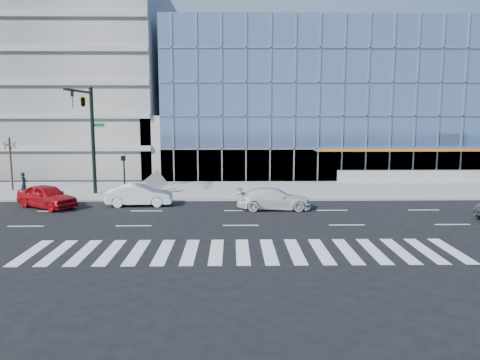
% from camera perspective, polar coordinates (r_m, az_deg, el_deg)
% --- Properties ---
extents(ground, '(160.00, 160.00, 0.00)m').
position_cam_1_polar(ground, '(30.27, -0.06, -3.76)').
color(ground, black).
rests_on(ground, ground).
extents(sidewalk, '(120.00, 8.00, 0.15)m').
position_cam_1_polar(sidewalk, '(38.12, -0.25, -1.16)').
color(sidewalk, gray).
rests_on(sidewalk, ground).
extents(theatre_building, '(42.00, 26.00, 15.00)m').
position_cam_1_polar(theatre_building, '(57.47, 13.79, 9.19)').
color(theatre_building, '#6B89B3').
rests_on(theatre_building, ground).
extents(parking_garage, '(24.00, 24.00, 20.00)m').
position_cam_1_polar(parking_garage, '(59.05, -20.71, 11.30)').
color(parking_garage, gray).
rests_on(parking_garage, ground).
extents(ramp_block, '(6.00, 8.00, 6.00)m').
position_cam_1_polar(ramp_block, '(48.04, -7.60, 4.22)').
color(ramp_block, gray).
rests_on(ramp_block, ground).
extents(tower_backdrop, '(14.00, 14.00, 48.00)m').
position_cam_1_polar(tower_backdrop, '(105.39, -18.10, 17.49)').
color(tower_backdrop, gray).
rests_on(tower_backdrop, ground).
extents(traffic_signal, '(1.14, 5.74, 8.00)m').
position_cam_1_polar(traffic_signal, '(35.76, -18.26, 7.62)').
color(traffic_signal, black).
rests_on(traffic_signal, sidewalk).
extents(ped_signal_post, '(0.30, 0.33, 3.00)m').
position_cam_1_polar(ped_signal_post, '(35.71, -13.97, 1.32)').
color(ped_signal_post, black).
rests_on(ped_signal_post, sidewalk).
extents(street_tree_near, '(1.10, 1.10, 4.23)m').
position_cam_1_polar(street_tree_near, '(41.11, -26.28, 3.88)').
color(street_tree_near, '#332319').
rests_on(street_tree_near, sidewalk).
extents(white_suv, '(4.85, 1.99, 1.41)m').
position_cam_1_polar(white_suv, '(30.66, 4.14, -2.28)').
color(white_suv, silver).
rests_on(white_suv, ground).
extents(white_sedan, '(4.51, 1.77, 1.46)m').
position_cam_1_polar(white_sedan, '(32.51, -12.16, -1.80)').
color(white_sedan, silver).
rests_on(white_sedan, ground).
extents(red_sedan, '(4.84, 4.01, 1.56)m').
position_cam_1_polar(red_sedan, '(33.58, -22.48, -1.84)').
color(red_sedan, '#A80C14').
rests_on(red_sedan, ground).
extents(pedestrian, '(0.44, 0.65, 1.71)m').
position_cam_1_polar(pedestrian, '(38.70, -24.84, -0.39)').
color(pedestrian, black).
rests_on(pedestrian, sidewalk).
extents(tilted_panel, '(1.80, 0.44, 1.83)m').
position_cam_1_polar(tilted_panel, '(36.04, -10.22, -0.24)').
color(tilted_panel, gray).
rests_on(tilted_panel, sidewalk).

